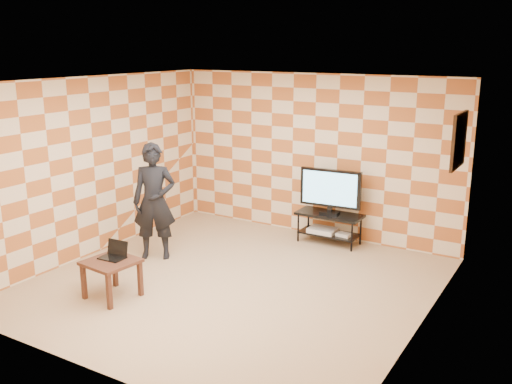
% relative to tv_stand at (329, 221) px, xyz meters
% --- Properties ---
extents(floor, '(5.00, 5.00, 0.00)m').
position_rel_tv_stand_xyz_m(floor, '(-0.45, -2.18, -0.37)').
color(floor, tan).
rests_on(floor, ground).
extents(wall_back, '(5.00, 0.02, 2.70)m').
position_rel_tv_stand_xyz_m(wall_back, '(-0.45, 0.32, 0.98)').
color(wall_back, beige).
rests_on(wall_back, ground).
extents(wall_front, '(5.00, 0.02, 2.70)m').
position_rel_tv_stand_xyz_m(wall_front, '(-0.45, -4.68, 0.98)').
color(wall_front, beige).
rests_on(wall_front, ground).
extents(wall_left, '(0.02, 5.00, 2.70)m').
position_rel_tv_stand_xyz_m(wall_left, '(-2.95, -2.18, 0.98)').
color(wall_left, beige).
rests_on(wall_left, ground).
extents(wall_right, '(0.02, 5.00, 2.70)m').
position_rel_tv_stand_xyz_m(wall_right, '(2.05, -2.18, 0.98)').
color(wall_right, beige).
rests_on(wall_right, ground).
extents(ceiling, '(5.00, 5.00, 0.02)m').
position_rel_tv_stand_xyz_m(ceiling, '(-0.45, -2.18, 2.33)').
color(ceiling, white).
rests_on(ceiling, wall_back).
extents(wall_art, '(0.04, 0.72, 0.72)m').
position_rel_tv_stand_xyz_m(wall_art, '(2.02, -0.63, 1.58)').
color(wall_art, black).
rests_on(wall_art, wall_right).
extents(tv_stand, '(1.06, 0.48, 0.50)m').
position_rel_tv_stand_xyz_m(tv_stand, '(0.00, 0.00, 0.00)').
color(tv_stand, black).
rests_on(tv_stand, floor).
extents(tv, '(1.00, 0.21, 0.73)m').
position_rel_tv_stand_xyz_m(tv, '(-0.00, -0.00, 0.54)').
color(tv, black).
rests_on(tv, tv_stand).
extents(dvd_player, '(0.45, 0.32, 0.07)m').
position_rel_tv_stand_xyz_m(dvd_player, '(-0.10, -0.04, -0.16)').
color(dvd_player, silver).
rests_on(dvd_player, tv_stand).
extents(game_console, '(0.24, 0.19, 0.05)m').
position_rel_tv_stand_xyz_m(game_console, '(0.27, -0.04, -0.17)').
color(game_console, silver).
rests_on(game_console, tv_stand).
extents(side_table, '(0.66, 0.66, 0.50)m').
position_rel_tv_stand_xyz_m(side_table, '(-1.54, -3.32, 0.04)').
color(side_table, '#331E15').
rests_on(side_table, floor).
extents(laptop, '(0.33, 0.27, 0.21)m').
position_rel_tv_stand_xyz_m(laptop, '(-1.58, -3.22, 0.18)').
color(laptop, black).
rests_on(laptop, side_table).
extents(person, '(0.76, 0.69, 1.75)m').
position_rel_tv_stand_xyz_m(person, '(-2.00, -1.93, 0.51)').
color(person, black).
rests_on(person, floor).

